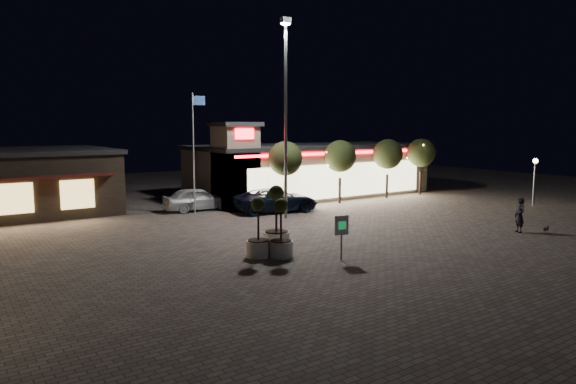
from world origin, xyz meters
TOP-DOWN VIEW (x-y plane):
  - ground at (0.00, 0.00)m, footprint 90.00×90.00m
  - retail_building at (9.51, 15.82)m, footprint 20.40×8.40m
  - floodlight_pole at (2.00, 8.00)m, footprint 0.60×0.40m
  - flagpole at (-1.90, 13.00)m, footprint 0.95×0.10m
  - lamp_post_east at (20.00, 2.00)m, footprint 0.36×0.36m
  - string_tree_a at (4.00, 11.00)m, footprint 2.42×2.42m
  - string_tree_b at (9.00, 11.00)m, footprint 2.42×2.42m
  - string_tree_c at (14.00, 11.00)m, footprint 2.42×2.42m
  - string_tree_d at (18.00, 11.00)m, footprint 2.42×2.42m
  - pickup_truck at (2.88, 10.42)m, footprint 6.22×3.80m
  - white_sedan at (-1.35, 14.00)m, footprint 4.83×2.18m
  - pedestrian at (10.10, -2.95)m, footprint 0.72×0.83m
  - dog at (11.28, -3.86)m, footprint 0.48×0.22m
  - planter_left at (-4.49, 0.62)m, footprint 1.09×1.09m
  - planter_mid at (-3.66, 0.04)m, footprint 1.08×1.08m
  - planter_right at (-3.05, 1.36)m, footprint 1.25×1.25m
  - valet_sign at (-1.82, -1.94)m, footprint 0.65×0.22m

SIDE VIEW (x-z plane):
  - ground at x=0.00m, z-range 0.00..0.00m
  - dog at x=11.28m, z-range 0.12..0.38m
  - white_sedan at x=-1.35m, z-range 0.00..1.61m
  - pickup_truck at x=2.88m, z-range 0.00..1.61m
  - planter_mid at x=-3.66m, z-range -0.51..2.14m
  - planter_left at x=-4.49m, z-range -0.51..2.17m
  - planter_right at x=-3.05m, z-range -0.59..2.48m
  - pedestrian at x=10.10m, z-range 0.00..1.91m
  - valet_sign at x=-1.82m, z-range 0.39..2.37m
  - retail_building at x=9.51m, z-range -0.84..5.26m
  - lamp_post_east at x=20.00m, z-range 0.72..4.20m
  - string_tree_a at x=4.00m, z-range 1.17..5.95m
  - string_tree_b at x=9.00m, z-range 1.17..5.95m
  - string_tree_c at x=14.00m, z-range 1.17..5.95m
  - string_tree_d at x=18.00m, z-range 1.17..5.95m
  - flagpole at x=-1.90m, z-range 0.74..8.74m
  - floodlight_pole at x=2.00m, z-range 0.83..13.21m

